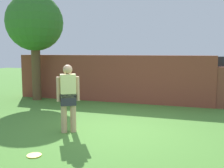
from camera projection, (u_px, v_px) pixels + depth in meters
The scene contains 5 objects.
ground_plane at pixel (120, 130), 6.51m from camera, with size 40.00×40.00×0.00m, color #4C8433.
brick_wall at pixel (110, 78), 10.31m from camera, with size 7.75×0.50×1.78m, color brown.
tree at pixel (35, 24), 10.32m from camera, with size 2.21×2.21×4.16m.
person at pixel (68, 95), 6.27m from camera, with size 0.47×0.38×1.62m.
frisbee_yellow at pixel (34, 155), 4.92m from camera, with size 0.27×0.27×0.02m, color yellow.
Camera 1 is at (1.81, -6.06, 1.93)m, focal length 42.56 mm.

